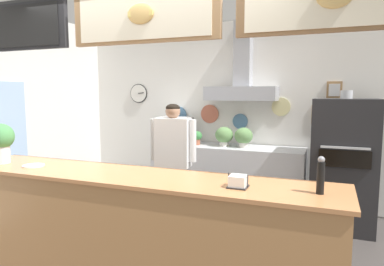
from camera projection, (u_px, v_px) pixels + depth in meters
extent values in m
plane|color=#3F3A38|center=(163.00, 261.00, 3.54)|extent=(5.69, 5.69, 0.00)
cube|color=#9E9E99|center=(226.00, 112.00, 5.45)|extent=(4.74, 0.12, 2.76)
cube|color=white|center=(225.00, 113.00, 5.39)|extent=(4.70, 0.01, 2.72)
cylinder|color=black|center=(139.00, 93.00, 5.89)|extent=(0.31, 0.02, 0.31)
cylinder|color=white|center=(138.00, 93.00, 5.88)|extent=(0.29, 0.01, 0.29)
cube|color=black|center=(141.00, 93.00, 5.85)|extent=(0.11, 0.01, 0.02)
cylinder|color=teal|center=(178.00, 115.00, 5.67)|extent=(0.29, 0.02, 0.29)
cylinder|color=#C1664C|center=(210.00, 114.00, 5.47)|extent=(0.29, 0.02, 0.29)
cylinder|color=teal|center=(240.00, 121.00, 5.30)|extent=(0.23, 0.02, 0.23)
cylinder|color=beige|center=(281.00, 107.00, 5.06)|extent=(0.26, 0.02, 0.26)
cube|color=#997047|center=(334.00, 90.00, 4.78)|extent=(0.20, 0.02, 0.23)
cube|color=silver|center=(334.00, 90.00, 4.77)|extent=(0.14, 0.01, 0.17)
cube|color=#997047|center=(320.00, 115.00, 4.88)|extent=(0.23, 0.02, 0.27)
cube|color=gray|center=(320.00, 115.00, 4.87)|extent=(0.17, 0.01, 0.19)
cube|color=#A3A5AD|center=(241.00, 94.00, 5.07)|extent=(1.02, 0.40, 0.20)
cube|color=#A3A5AD|center=(243.00, 54.00, 5.08)|extent=(0.24, 0.24, 0.93)
cube|color=black|center=(11.00, 28.00, 3.51)|extent=(1.38, 0.05, 0.45)
cube|color=black|center=(9.00, 27.00, 3.48)|extent=(1.24, 0.01, 0.40)
cube|color=#9E754C|center=(143.00, 16.00, 2.96)|extent=(1.38, 0.05, 0.45)
cube|color=#F2E5C6|center=(141.00, 15.00, 2.94)|extent=(1.24, 0.01, 0.40)
ellipsoid|color=#DBAD60|center=(141.00, 14.00, 2.92)|extent=(0.25, 0.04, 0.17)
cube|color=#E5C666|center=(140.00, 13.00, 2.92)|extent=(0.23, 0.01, 0.04)
cube|color=#B77F4C|center=(135.00, 234.00, 2.99)|extent=(3.32, 0.63, 0.98)
cube|color=#CF8550|center=(133.00, 176.00, 2.93)|extent=(3.39, 0.66, 0.03)
cube|color=silver|center=(227.00, 177.00, 5.14)|extent=(2.19, 0.61, 0.91)
cube|color=#9FA1A5|center=(227.00, 196.00, 5.17)|extent=(2.08, 0.56, 0.02)
cube|color=#232326|center=(343.00, 164.00, 4.35)|extent=(0.75, 0.69, 1.61)
cube|color=black|center=(344.00, 159.00, 4.01)|extent=(0.56, 0.02, 0.20)
cube|color=silver|center=(345.00, 148.00, 3.97)|extent=(0.52, 0.02, 0.02)
cylinder|color=silver|center=(346.00, 94.00, 4.25)|extent=(0.14, 0.14, 0.10)
cube|color=#232328|center=(173.00, 202.00, 4.11)|extent=(0.31, 0.23, 0.84)
cube|color=white|center=(173.00, 143.00, 4.03)|extent=(0.41, 0.26, 0.56)
cylinder|color=white|center=(193.00, 141.00, 3.96)|extent=(0.08, 0.08, 0.48)
cylinder|color=white|center=(154.00, 139.00, 4.08)|extent=(0.08, 0.08, 0.48)
sphere|color=#997056|center=(173.00, 111.00, 3.98)|extent=(0.17, 0.17, 0.17)
ellipsoid|color=black|center=(173.00, 108.00, 3.98)|extent=(0.16, 0.16, 0.09)
cube|color=silver|center=(174.00, 130.00, 5.35)|extent=(0.48, 0.44, 0.40)
cylinder|color=#4C4C51|center=(161.00, 133.00, 5.16)|extent=(0.06, 0.06, 0.06)
cube|color=black|center=(167.00, 144.00, 5.13)|extent=(0.43, 0.10, 0.04)
sphere|color=black|center=(176.00, 127.00, 5.07)|extent=(0.04, 0.04, 0.04)
cylinder|color=beige|center=(243.00, 145.00, 4.97)|extent=(0.14, 0.14, 0.08)
ellipsoid|color=#5B844C|center=(244.00, 136.00, 4.95)|extent=(0.26, 0.26, 0.23)
cylinder|color=beige|center=(224.00, 144.00, 5.08)|extent=(0.13, 0.13, 0.07)
ellipsoid|color=#5B844C|center=(224.00, 135.00, 5.06)|extent=(0.26, 0.26, 0.23)
cylinder|color=#9E563D|center=(197.00, 142.00, 5.21)|extent=(0.09, 0.09, 0.08)
ellipsoid|color=#387A3D|center=(197.00, 136.00, 5.20)|extent=(0.15, 0.15, 0.14)
cylinder|color=white|center=(34.00, 166.00, 3.25)|extent=(0.20, 0.20, 0.01)
cylinder|color=black|center=(321.00, 178.00, 2.36)|extent=(0.05, 0.05, 0.22)
sphere|color=gray|center=(321.00, 160.00, 2.34)|extent=(0.05, 0.05, 0.05)
cube|color=#262628|center=(238.00, 187.00, 2.53)|extent=(0.14, 0.14, 0.01)
cylinder|color=#262628|center=(229.00, 180.00, 2.55)|extent=(0.01, 0.01, 0.10)
cylinder|color=#262628|center=(248.00, 181.00, 2.50)|extent=(0.01, 0.01, 0.10)
cube|color=white|center=(238.00, 181.00, 2.53)|extent=(0.12, 0.12, 0.08)
cylinder|color=silver|center=(2.00, 154.00, 3.38)|extent=(0.15, 0.15, 0.17)
cylinder|color=gray|center=(2.00, 160.00, 3.39)|extent=(0.14, 0.14, 0.06)
ellipsoid|color=#47894C|center=(1.00, 136.00, 3.36)|extent=(0.25, 0.25, 0.25)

